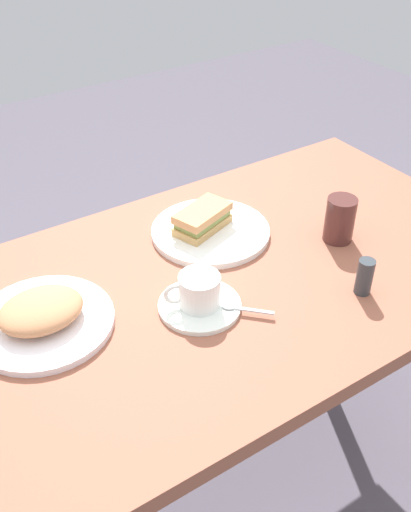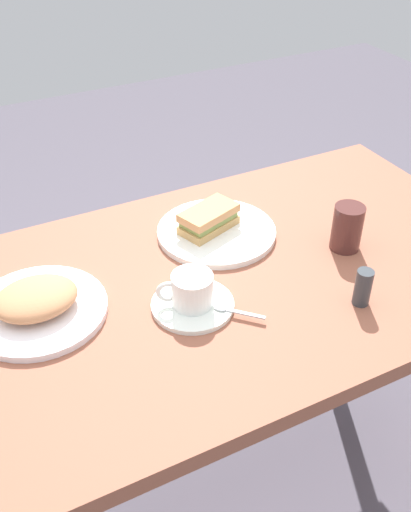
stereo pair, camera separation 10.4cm
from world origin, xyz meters
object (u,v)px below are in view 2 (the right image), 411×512
dining_table (203,313)px  spoon (231,310)px  sandwich_plate (216,232)px  sandwich_front (209,219)px  drinking_glass (347,228)px  coffee_cup (191,289)px  side_plate (38,310)px  coffee_saucer (193,305)px  salt_shaker (363,287)px

dining_table → spoon: (-0.00, -0.11, 0.10)m
sandwich_plate → sandwich_front: size_ratio=1.80×
spoon → drinking_glass: (0.32, 0.08, 0.04)m
coffee_cup → spoon: 0.08m
dining_table → side_plate: side_plate is taller
sandwich_plate → coffee_saucer: sandwich_plate is taller
side_plate → sandwich_plate: bearing=10.8°
dining_table → coffee_saucer: bearing=-131.6°
dining_table → spoon: 0.15m
side_plate → drinking_glass: size_ratio=2.55×
spoon → drinking_glass: bearing=13.9°
sandwich_plate → coffee_saucer: bearing=-128.3°
side_plate → spoon: bearing=-28.0°
coffee_saucer → spoon: bearing=-45.3°
sandwich_front → dining_table: bearing=-120.8°
coffee_saucer → coffee_cup: 0.04m
sandwich_front → side_plate: bearing=-167.4°
coffee_cup → drinking_glass: size_ratio=1.03×
salt_shaker → spoon: bearing=161.2°
sandwich_plate → drinking_glass: size_ratio=2.59×
sandwich_plate → salt_shaker: bearing=-67.5°
dining_table → sandwich_plate: bearing=53.2°
sandwich_front → side_plate: sandwich_front is taller
sandwich_front → side_plate: (-0.40, -0.09, -0.03)m
sandwich_plate → spoon: size_ratio=3.33×
sandwich_front → coffee_saucer: (-0.14, -0.20, -0.03)m
sandwich_plate → salt_shaker: (0.14, -0.33, 0.03)m
coffee_saucer → side_plate: (-0.26, 0.11, 0.00)m
dining_table → sandwich_front: size_ratio=9.33×
sandwich_front → drinking_glass: bearing=-37.0°
dining_table → drinking_glass: bearing=-5.6°
salt_shaker → dining_table: bearing=141.0°
sandwich_plate → side_plate: bearing=-169.2°
spoon → drinking_glass: drinking_glass is taller
coffee_saucer → salt_shaker: bearing=-24.8°
sandwich_front → coffee_cup: coffee_cup is taller
coffee_saucer → spoon: spoon is taller
coffee_cup → spoon: coffee_cup is taller
coffee_cup → drinking_glass: 0.38m
coffee_saucer → side_plate: size_ratio=0.61×
dining_table → side_plate: size_ratio=5.27×
salt_shaker → drinking_glass: size_ratio=0.74×
sandwich_plate → coffee_cup: bearing=-128.7°
sandwich_plate → drinking_glass: (0.22, -0.17, 0.04)m
coffee_saucer → spoon: 0.07m
coffee_saucer → salt_shaker: salt_shaker is taller
sandwich_front → coffee_saucer: 0.25m
coffee_saucer → drinking_glass: drinking_glass is taller
spoon → salt_shaker: bearing=-18.8°
dining_table → sandwich_plate: 0.19m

